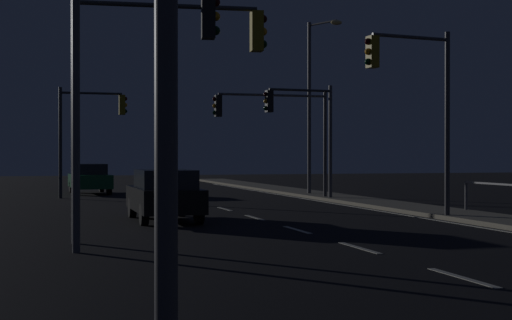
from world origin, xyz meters
name	(u,v)px	position (x,y,z in m)	size (l,w,h in m)	color
ground_plane	(291,228)	(0.00, 17.50, 0.00)	(112.00, 112.00, 0.00)	black
sidewalk_right	(494,220)	(6.47, 17.50, 0.07)	(2.20, 77.00, 0.14)	gray
lane_markings_center	(255,218)	(0.00, 21.00, 0.01)	(0.14, 50.00, 0.01)	silver
lane_edge_line	(379,211)	(5.12, 22.50, 0.01)	(0.14, 53.00, 0.01)	silver
car	(164,194)	(-2.97, 20.76, 0.82)	(1.82, 4.40, 1.57)	black
car_oncoming	(90,178)	(-4.13, 37.81, 0.82)	(2.08, 4.50, 1.57)	#14592D
traffic_light_overhead_east	(301,119)	(4.38, 28.68, 3.63)	(3.24, 0.42, 4.98)	#4C4C51
traffic_light_mid_right	(90,121)	(-4.37, 33.83, 3.63)	(3.19, 0.34, 5.20)	#2D3033
traffic_light_near_left	(415,87)	(4.37, 18.57, 4.11)	(3.03, 0.56, 5.72)	#38383D
traffic_light_far_center	(159,67)	(-3.96, 15.40, 4.06)	(4.52, 0.66, 5.73)	#4C4C51
traffic_light_far_right	(274,120)	(3.41, 29.56, 3.61)	(5.32, 0.34, 4.81)	#38383D
traffic_light_far_left	(136,61)	(-4.69, 13.78, 3.95)	(3.02, 0.66, 5.71)	#4C4C51
street_lamp_mid_block	(314,92)	(6.29, 32.16, 5.15)	(1.13, 1.89, 8.46)	#4C4C51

